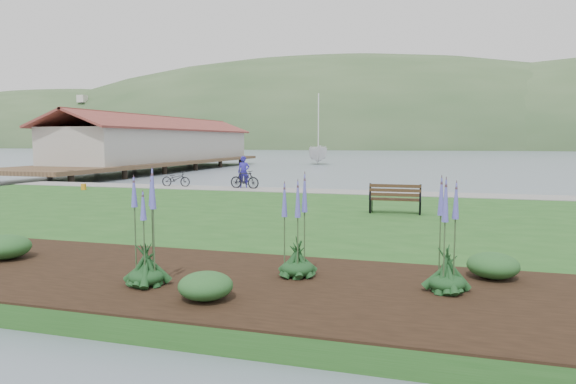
# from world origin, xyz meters

# --- Properties ---
(ground) EXTENTS (600.00, 600.00, 0.00)m
(ground) POSITION_xyz_m (0.00, 0.00, 0.00)
(ground) COLOR slate
(ground) RESTS_ON ground
(lawn) EXTENTS (34.00, 20.00, 0.40)m
(lawn) POSITION_xyz_m (0.00, -2.00, 0.20)
(lawn) COLOR #20501C
(lawn) RESTS_ON ground
(shoreline_path) EXTENTS (34.00, 2.20, 0.03)m
(shoreline_path) POSITION_xyz_m (0.00, 6.90, 0.42)
(shoreline_path) COLOR gray
(shoreline_path) RESTS_ON lawn
(garden_bed) EXTENTS (24.00, 4.40, 0.04)m
(garden_bed) POSITION_xyz_m (3.00, -9.80, 0.42)
(garden_bed) COLOR black
(garden_bed) RESTS_ON lawn
(far_hillside) EXTENTS (580.00, 80.00, 38.00)m
(far_hillside) POSITION_xyz_m (20.00, 170.00, 0.00)
(far_hillside) COLOR #36532F
(far_hillside) RESTS_ON ground
(pier_pavilion) EXTENTS (8.00, 36.00, 5.40)m
(pier_pavilion) POSITION_xyz_m (-20.00, 27.52, 2.64)
(pier_pavilion) COLOR #4C3826
(pier_pavilion) RESTS_ON ground
(park_bench) EXTENTS (1.78, 0.75, 1.09)m
(park_bench) POSITION_xyz_m (5.31, -0.06, 0.94)
(park_bench) COLOR black
(park_bench) RESTS_ON lawn
(person) EXTENTS (0.87, 0.73, 2.03)m
(person) POSITION_xyz_m (-3.33, 7.50, 1.42)
(person) COLOR #2B229C
(person) RESTS_ON lawn
(bicycle_a) EXTENTS (0.66, 1.71, 0.88)m
(bicycle_a) POSITION_xyz_m (-7.25, 7.20, 0.84)
(bicycle_a) COLOR black
(bicycle_a) RESTS_ON lawn
(bicycle_b) EXTENTS (0.69, 1.73, 1.02)m
(bicycle_b) POSITION_xyz_m (-3.17, 7.20, 0.91)
(bicycle_b) COLOR black
(bicycle_b) RESTS_ON lawn
(sailboat) EXTENTS (12.90, 13.04, 27.88)m
(sailboat) POSITION_xyz_m (-7.78, 44.17, 0.00)
(sailboat) COLOR silver
(sailboat) RESTS_ON ground
(pannier) EXTENTS (0.28, 0.34, 0.31)m
(pannier) POSITION_xyz_m (-11.01, 4.27, 0.56)
(pannier) COLOR orange
(pannier) RESTS_ON lawn
(echium_0) EXTENTS (0.62, 0.62, 2.24)m
(echium_0) POSITION_xyz_m (1.92, -10.54, 1.35)
(echium_0) COLOR #143719
(echium_0) RESTS_ON garden_bed
(echium_1) EXTENTS (0.62, 0.62, 2.08)m
(echium_1) POSITION_xyz_m (4.29, -9.23, 1.28)
(echium_1) COLOR #143719
(echium_1) RESTS_ON garden_bed
(echium_2) EXTENTS (0.62, 0.62, 2.01)m
(echium_2) POSITION_xyz_m (6.94, -9.45, 1.19)
(echium_2) COLOR #143719
(echium_2) RESTS_ON garden_bed
(shrub_0) EXTENTS (1.03, 1.03, 0.51)m
(shrub_0) POSITION_xyz_m (-2.07, -9.62, 0.70)
(shrub_0) COLOR #1E4C21
(shrub_0) RESTS_ON garden_bed
(shrub_1) EXTENTS (0.88, 0.88, 0.44)m
(shrub_1) POSITION_xyz_m (3.26, -10.98, 0.66)
(shrub_1) COLOR #1E4C21
(shrub_1) RESTS_ON garden_bed
(shrub_2) EXTENTS (0.93, 0.93, 0.47)m
(shrub_2) POSITION_xyz_m (7.77, -8.31, 0.67)
(shrub_2) COLOR #1E4C21
(shrub_2) RESTS_ON garden_bed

